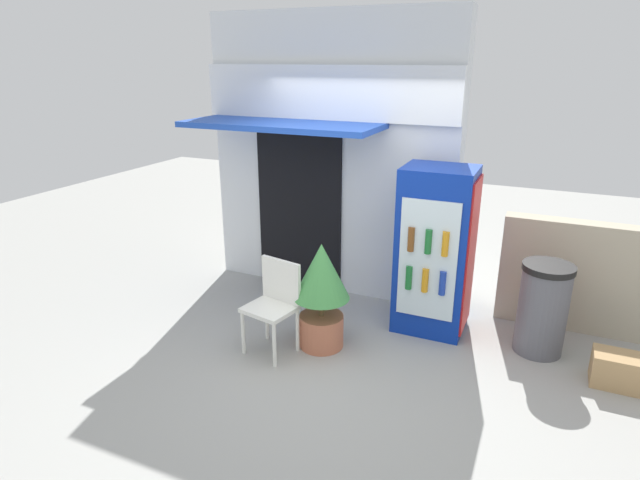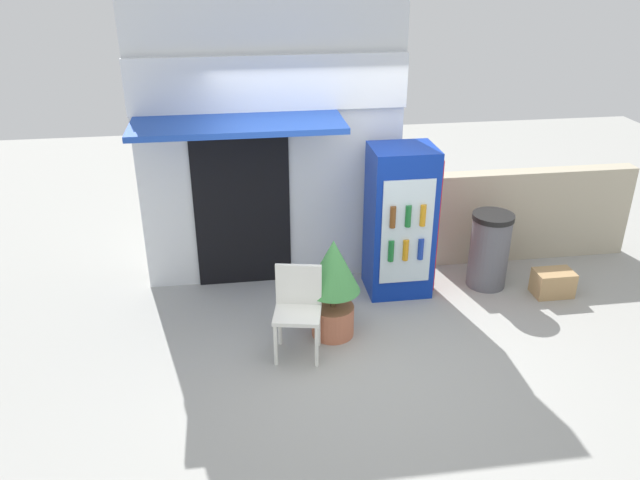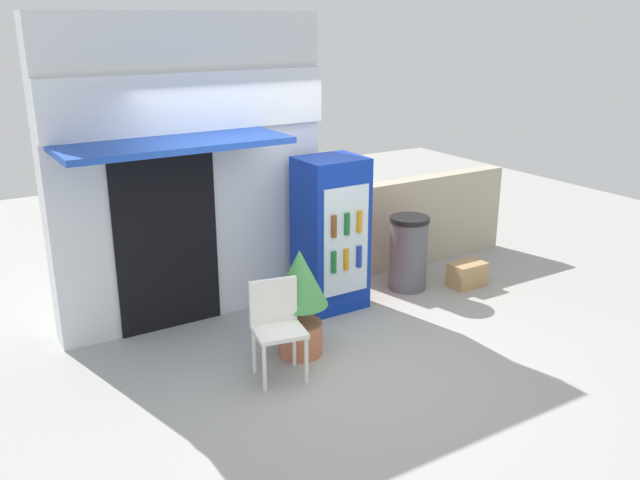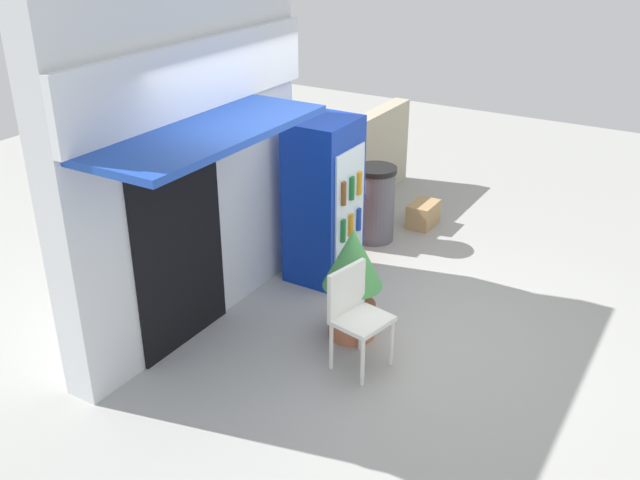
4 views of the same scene
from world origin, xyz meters
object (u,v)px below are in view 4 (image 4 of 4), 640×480
object	(u,v)px
plastic_chair	(355,310)
potted_plant_near_shop	(353,275)
cardboard_box	(423,214)
trash_bin	(375,204)
drink_cooler	(324,200)

from	to	relation	value
plastic_chair	potted_plant_near_shop	xyz separation A→B (m)	(0.38, 0.23, 0.09)
potted_plant_near_shop	cardboard_box	bearing A→B (deg)	9.39
cardboard_box	plastic_chair	bearing A→B (deg)	-167.46
trash_bin	plastic_chair	bearing A→B (deg)	-156.84
cardboard_box	drink_cooler	bearing A→B (deg)	167.35
trash_bin	cardboard_box	bearing A→B (deg)	-26.53
plastic_chair	trash_bin	xyz separation A→B (m)	(2.33, 1.00, -0.08)
plastic_chair	drink_cooler	bearing A→B (deg)	39.65
plastic_chair	cardboard_box	size ratio (longest dim) A/B	2.06
trash_bin	cardboard_box	world-z (taller)	trash_bin
potted_plant_near_shop	trash_bin	world-z (taller)	potted_plant_near_shop
drink_cooler	potted_plant_near_shop	xyz separation A→B (m)	(-0.89, -0.82, -0.23)
drink_cooler	potted_plant_near_shop	distance (m)	1.23
drink_cooler	plastic_chair	bearing A→B (deg)	-140.35
drink_cooler	cardboard_box	size ratio (longest dim) A/B	3.92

